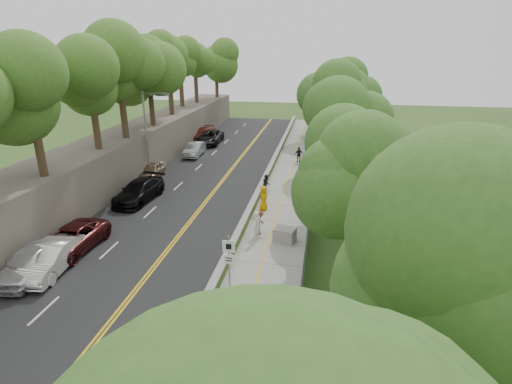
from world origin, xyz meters
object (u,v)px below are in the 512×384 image
(person_far, at_px, (299,155))
(painter_0, at_px, (264,198))
(construction_barrel, at_px, (314,152))
(car_2, at_px, (71,240))
(car_1, at_px, (51,258))
(streetlight, at_px, (148,129))
(car_0, at_px, (31,261))
(concrete_block, at_px, (285,235))
(signpost, at_px, (229,258))

(person_far, bearing_deg, painter_0, 63.01)
(construction_barrel, bearing_deg, car_2, -118.96)
(construction_barrel, distance_m, car_1, 30.00)
(streetlight, bearing_deg, painter_0, -28.03)
(construction_barrel, xyz_separation_m, car_2, (-13.62, -24.61, 0.25))
(streetlight, xyz_separation_m, car_0, (0.66, -17.26, -3.77))
(streetlight, relative_size, car_0, 1.64)
(concrete_block, bearing_deg, streetlight, 141.16)
(signpost, distance_m, person_far, 24.70)
(car_1, bearing_deg, person_far, 58.88)
(signpost, height_order, car_0, signpost)
(streetlight, height_order, car_0, streetlight)
(streetlight, relative_size, concrete_block, 6.13)
(concrete_block, height_order, painter_0, painter_0)
(car_0, height_order, car_2, car_0)
(streetlight, bearing_deg, person_far, 29.81)
(person_far, bearing_deg, car_2, 41.27)
(signpost, relative_size, car_1, 0.65)
(construction_barrel, height_order, car_2, car_2)
(concrete_block, relative_size, person_far, 0.79)
(streetlight, height_order, construction_barrel, streetlight)
(concrete_block, relative_size, car_0, 0.27)
(signpost, bearing_deg, concrete_block, 70.33)
(streetlight, distance_m, concrete_block, 18.03)
(signpost, xyz_separation_m, car_2, (-10.37, 2.54, -1.17))
(signpost, bearing_deg, car_0, -178.71)
(construction_barrel, bearing_deg, concrete_block, -92.98)
(construction_barrel, bearing_deg, painter_0, -101.10)
(streetlight, bearing_deg, car_0, -87.82)
(car_0, bearing_deg, painter_0, 40.98)
(car_2, bearing_deg, signpost, -11.89)
(construction_barrel, height_order, concrete_block, construction_barrel)
(construction_barrel, distance_m, person_far, 2.97)
(car_0, bearing_deg, concrete_block, 21.18)
(streetlight, relative_size, painter_0, 4.17)
(car_0, distance_m, car_2, 2.83)
(concrete_block, height_order, person_far, person_far)
(car_1, bearing_deg, streetlight, 89.73)
(concrete_block, bearing_deg, construction_barrel, 87.02)
(construction_barrel, xyz_separation_m, painter_0, (-3.20, -16.30, 0.46))
(signpost, height_order, car_1, signpost)
(signpost, xyz_separation_m, car_1, (-10.05, 0.27, -1.14))
(streetlight, distance_m, signpost, 20.72)
(car_1, distance_m, painter_0, 14.64)
(concrete_block, relative_size, car_2, 0.24)
(streetlight, distance_m, person_far, 15.74)
(streetlight, bearing_deg, construction_barrel, 34.48)
(car_0, relative_size, car_2, 0.90)
(concrete_block, height_order, car_0, car_0)
(signpost, relative_size, concrete_block, 2.37)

